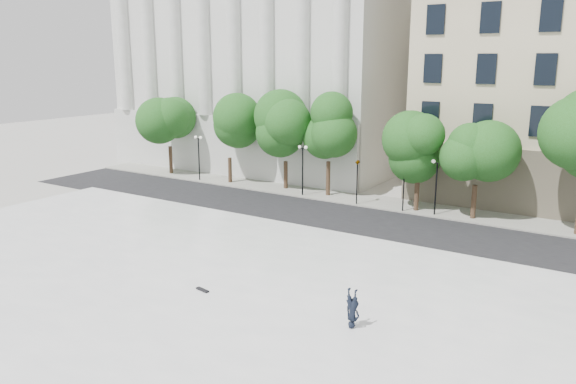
# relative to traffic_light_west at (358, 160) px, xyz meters

# --- Properties ---
(ground) EXTENTS (160.00, 160.00, 0.00)m
(ground) POSITION_rel_traffic_light_west_xyz_m (0.40, -22.30, -3.68)
(ground) COLOR #B0ADA6
(ground) RESTS_ON ground
(plaza) EXTENTS (44.00, 22.00, 0.45)m
(plaza) POSITION_rel_traffic_light_west_xyz_m (0.40, -19.30, -3.45)
(plaza) COLOR white
(plaza) RESTS_ON ground
(street) EXTENTS (60.00, 8.00, 0.02)m
(street) POSITION_rel_traffic_light_west_xyz_m (0.40, -4.30, -3.67)
(street) COLOR black
(street) RESTS_ON ground
(far_sidewalk) EXTENTS (60.00, 4.00, 0.12)m
(far_sidewalk) POSITION_rel_traffic_light_west_xyz_m (0.40, 1.70, -3.62)
(far_sidewalk) COLOR gray
(far_sidewalk) RESTS_ON ground
(building_west) EXTENTS (31.50, 27.65, 25.60)m
(building_west) POSITION_rel_traffic_light_west_xyz_m (-16.60, 16.27, 9.21)
(building_west) COLOR silver
(building_west) RESTS_ON ground
(traffic_light_west) EXTENTS (0.80, 1.73, 4.18)m
(traffic_light_west) POSITION_rel_traffic_light_west_xyz_m (0.00, 0.00, 0.00)
(traffic_light_west) COLOR black
(traffic_light_west) RESTS_ON ground
(traffic_light_east) EXTENTS (0.68, 1.75, 4.19)m
(traffic_light_east) POSITION_rel_traffic_light_west_xyz_m (3.88, 0.00, 0.01)
(traffic_light_east) COLOR black
(traffic_light_east) RESTS_ON ground
(person_lying) EXTENTS (0.77, 1.79, 0.47)m
(person_lying) POSITION_rel_traffic_light_west_xyz_m (9.41, -19.98, -2.99)
(person_lying) COLOR black
(person_lying) RESTS_ON plaza
(skateboard) EXTENTS (0.82, 0.35, 0.08)m
(skateboard) POSITION_rel_traffic_light_west_xyz_m (1.56, -20.38, -3.19)
(skateboard) COLOR black
(skateboard) RESTS_ON plaza
(street_trees) EXTENTS (41.27, 5.33, 7.92)m
(street_trees) POSITION_rel_traffic_light_west_xyz_m (-2.95, 1.13, 1.35)
(street_trees) COLOR #382619
(street_trees) RESTS_ON ground
(lamp_posts) EXTENTS (35.25, 0.28, 4.38)m
(lamp_posts) POSITION_rel_traffic_light_west_xyz_m (0.25, 0.30, -0.74)
(lamp_posts) COLOR black
(lamp_posts) RESTS_ON ground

